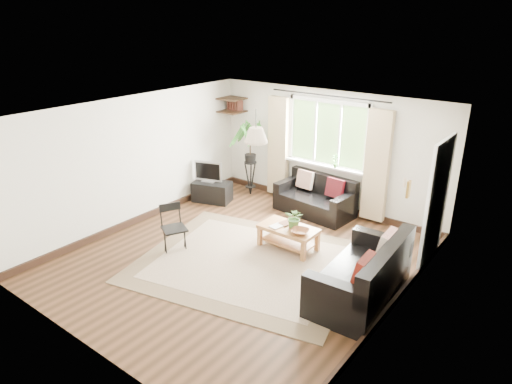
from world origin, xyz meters
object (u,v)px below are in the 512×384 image
Objects in this scene: sofa_back at (315,197)px; tv_stand at (212,192)px; sofa_right at (360,271)px; palm_stand at (250,159)px; folding_chair at (174,229)px; coffee_table at (288,238)px.

sofa_back is 2.20m from tv_stand.
sofa_right is 4.27m from palm_stand.
sofa_back is at bearing -2.11° from palm_stand.
sofa_right is 3.11m from folding_chair.
sofa_back is at bearing 104.44° from coffee_table.
sofa_right is 1.71m from coffee_table.
sofa_right is 2.24× the size of folding_chair.
palm_stand is at bearing 45.68° from tv_stand.
folding_chair is at bearing -81.82° from tv_stand.
sofa_right is at bearing -37.10° from tv_stand.
palm_stand is (-2.06, 1.60, 0.61)m from coffee_table.
sofa_back is at bearing 1.94° from tv_stand.
palm_stand is at bearing -123.81° from sofa_right.
sofa_right is at bearing -41.62° from sofa_back.
palm_stand is (-3.64, 2.20, 0.39)m from sofa_right.
coffee_table is at bearing -37.96° from palm_stand.
coffee_table is 1.25× the size of tv_stand.
sofa_right reaches higher than folding_chair.
sofa_right is 1.11× the size of palm_stand.
palm_stand reaches higher than tv_stand.
folding_chair is at bearing -81.03° from sofa_right.
folding_chair is (-3.04, -0.62, -0.02)m from sofa_right.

